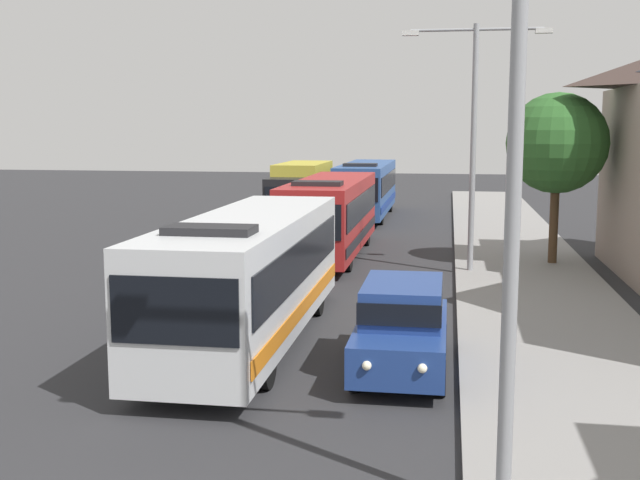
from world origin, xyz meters
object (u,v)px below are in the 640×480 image
(bus_lead, at_px, (251,273))
(streetlamp_near, at_px, (515,152))
(streetlamp_mid, at_px, (474,124))
(bus_second_in_line, at_px, (331,214))
(roadside_tree, at_px, (557,144))
(bus_middle, at_px, (367,188))
(box_truck_oncoming, at_px, (301,190))
(white_suv, at_px, (402,323))

(bus_lead, xyz_separation_m, streetlamp_near, (5.40, -7.87, 3.13))
(streetlamp_mid, bearing_deg, bus_lead, -118.96)
(bus_lead, bearing_deg, bus_second_in_line, 90.00)
(roadside_tree, bearing_deg, bus_lead, -125.62)
(bus_second_in_line, relative_size, bus_middle, 0.98)
(bus_second_in_line, xyz_separation_m, roadside_tree, (8.43, -1.09, 2.83))
(box_truck_oncoming, distance_m, streetlamp_near, 33.09)
(bus_second_in_line, xyz_separation_m, streetlamp_near, (5.40, -20.73, 3.13))
(bus_lead, bearing_deg, roadside_tree, 54.38)
(bus_middle, bearing_deg, bus_lead, -90.00)
(white_suv, relative_size, box_truck_oncoming, 0.58)
(bus_lead, height_order, white_suv, bus_lead)
(bus_lead, height_order, bus_second_in_line, same)
(bus_lead, height_order, streetlamp_mid, streetlamp_mid)
(bus_second_in_line, bearing_deg, streetlamp_mid, -29.96)
(bus_middle, relative_size, roadside_tree, 1.78)
(bus_middle, bearing_deg, roadside_tree, -60.27)
(bus_lead, distance_m, bus_second_in_line, 12.87)
(bus_lead, distance_m, roadside_tree, 14.76)
(bus_middle, xyz_separation_m, roadside_tree, (8.43, -14.77, 2.83))
(bus_second_in_line, bearing_deg, white_suv, -75.74)
(bus_lead, distance_m, white_suv, 4.12)
(bus_lead, relative_size, roadside_tree, 1.72)
(streetlamp_near, bearing_deg, white_suv, 105.38)
(bus_second_in_line, distance_m, box_truck_oncoming, 11.53)
(white_suv, bearing_deg, streetlamp_mid, 81.55)
(bus_lead, distance_m, streetlamp_near, 10.04)
(bus_middle, relative_size, box_truck_oncoming, 1.38)
(box_truck_oncoming, bearing_deg, bus_second_in_line, -73.35)
(box_truck_oncoming, xyz_separation_m, roadside_tree, (11.74, -12.14, 2.81))
(bus_lead, height_order, roadside_tree, roadside_tree)
(bus_middle, xyz_separation_m, box_truck_oncoming, (-3.30, -2.63, 0.02))
(streetlamp_mid, relative_size, roadside_tree, 1.35)
(bus_second_in_line, height_order, streetlamp_mid, streetlamp_mid)
(bus_lead, distance_m, streetlamp_mid, 11.69)
(streetlamp_mid, bearing_deg, bus_middle, 107.82)
(streetlamp_near, bearing_deg, bus_middle, 98.92)
(bus_middle, bearing_deg, white_suv, -82.54)
(bus_middle, relative_size, streetlamp_mid, 1.31)
(box_truck_oncoming, relative_size, roadside_tree, 1.28)
(white_suv, relative_size, streetlamp_near, 0.61)
(bus_second_in_line, bearing_deg, bus_middle, 90.00)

